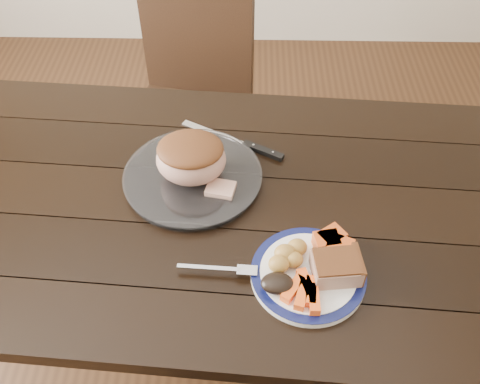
{
  "coord_description": "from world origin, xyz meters",
  "views": [
    {
      "loc": [
        0.1,
        -0.9,
        1.74
      ],
      "look_at": [
        0.08,
        -0.02,
        0.8
      ],
      "focal_mm": 40.0,
      "sensor_mm": 36.0,
      "label": 1
    }
  ],
  "objects_px": {
    "dining_table": "(210,223)",
    "pork_slice": "(336,268)",
    "roast_joint": "(191,159)",
    "carving_knife": "(250,146)",
    "serving_platter": "(193,178)",
    "dinner_plate": "(308,275)",
    "fork": "(223,269)",
    "chair_far": "(191,95)"
  },
  "relations": [
    {
      "from": "fork",
      "to": "dining_table",
      "type": "bearing_deg",
      "value": 105.22
    },
    {
      "from": "dining_table",
      "to": "carving_knife",
      "type": "height_order",
      "value": "carving_knife"
    },
    {
      "from": "dining_table",
      "to": "fork",
      "type": "distance_m",
      "value": 0.26
    },
    {
      "from": "dinner_plate",
      "to": "serving_platter",
      "type": "xyz_separation_m",
      "value": [
        -0.28,
        0.29,
        0.0
      ]
    },
    {
      "from": "serving_platter",
      "to": "roast_joint",
      "type": "bearing_deg",
      "value": 104.04
    },
    {
      "from": "serving_platter",
      "to": "dinner_plate",
      "type": "bearing_deg",
      "value": -46.56
    },
    {
      "from": "fork",
      "to": "roast_joint",
      "type": "height_order",
      "value": "roast_joint"
    },
    {
      "from": "dinner_plate",
      "to": "carving_knife",
      "type": "xyz_separation_m",
      "value": [
        -0.13,
        0.42,
        -0.0
      ]
    },
    {
      "from": "chair_far",
      "to": "serving_platter",
      "type": "height_order",
      "value": "chair_far"
    },
    {
      "from": "dinner_plate",
      "to": "serving_platter",
      "type": "distance_m",
      "value": 0.41
    },
    {
      "from": "chair_far",
      "to": "fork",
      "type": "relative_size",
      "value": 5.22
    },
    {
      "from": "chair_far",
      "to": "pork_slice",
      "type": "relative_size",
      "value": 9.19
    },
    {
      "from": "dining_table",
      "to": "roast_joint",
      "type": "xyz_separation_m",
      "value": [
        -0.04,
        0.07,
        0.17
      ]
    },
    {
      "from": "carving_knife",
      "to": "chair_far",
      "type": "bearing_deg",
      "value": 140.99
    },
    {
      "from": "chair_far",
      "to": "pork_slice",
      "type": "xyz_separation_m",
      "value": [
        0.41,
        -0.97,
        0.27
      ]
    },
    {
      "from": "serving_platter",
      "to": "carving_knife",
      "type": "bearing_deg",
      "value": 40.82
    },
    {
      "from": "fork",
      "to": "carving_knife",
      "type": "relative_size",
      "value": 0.61
    },
    {
      "from": "dinner_plate",
      "to": "pork_slice",
      "type": "xyz_separation_m",
      "value": [
        0.06,
        -0.0,
        0.03
      ]
    },
    {
      "from": "pork_slice",
      "to": "carving_knife",
      "type": "height_order",
      "value": "pork_slice"
    },
    {
      "from": "dining_table",
      "to": "carving_knife",
      "type": "relative_size",
      "value": 5.69
    },
    {
      "from": "carving_knife",
      "to": "dining_table",
      "type": "bearing_deg",
      "value": -89.72
    },
    {
      "from": "dining_table",
      "to": "carving_knife",
      "type": "xyz_separation_m",
      "value": [
        0.1,
        0.19,
        0.1
      ]
    },
    {
      "from": "chair_far",
      "to": "serving_platter",
      "type": "xyz_separation_m",
      "value": [
        0.08,
        -0.67,
        0.23
      ]
    },
    {
      "from": "serving_platter",
      "to": "roast_joint",
      "type": "height_order",
      "value": "roast_joint"
    },
    {
      "from": "pork_slice",
      "to": "carving_knife",
      "type": "distance_m",
      "value": 0.47
    },
    {
      "from": "chair_far",
      "to": "dinner_plate",
      "type": "bearing_deg",
      "value": 123.68
    },
    {
      "from": "roast_joint",
      "to": "pork_slice",
      "type": "bearing_deg",
      "value": -41.73
    },
    {
      "from": "dining_table",
      "to": "chair_far",
      "type": "xyz_separation_m",
      "value": [
        -0.12,
        0.74,
        -0.13
      ]
    },
    {
      "from": "dinner_plate",
      "to": "roast_joint",
      "type": "xyz_separation_m",
      "value": [
        -0.28,
        0.29,
        0.07
      ]
    },
    {
      "from": "chair_far",
      "to": "roast_joint",
      "type": "relative_size",
      "value": 5.28
    },
    {
      "from": "serving_platter",
      "to": "fork",
      "type": "bearing_deg",
      "value": -72.52
    },
    {
      "from": "dining_table",
      "to": "serving_platter",
      "type": "xyz_separation_m",
      "value": [
        -0.04,
        0.07,
        0.1
      ]
    },
    {
      "from": "pork_slice",
      "to": "carving_knife",
      "type": "xyz_separation_m",
      "value": [
        -0.19,
        0.43,
        -0.04
      ]
    },
    {
      "from": "fork",
      "to": "roast_joint",
      "type": "xyz_separation_m",
      "value": [
        -0.09,
        0.29,
        0.05
      ]
    },
    {
      "from": "dining_table",
      "to": "roast_joint",
      "type": "relative_size",
      "value": 9.41
    },
    {
      "from": "dinner_plate",
      "to": "pork_slice",
      "type": "distance_m",
      "value": 0.07
    },
    {
      "from": "dinner_plate",
      "to": "fork",
      "type": "relative_size",
      "value": 1.43
    },
    {
      "from": "dining_table",
      "to": "dinner_plate",
      "type": "relative_size",
      "value": 6.52
    },
    {
      "from": "serving_platter",
      "to": "fork",
      "type": "height_order",
      "value": "fork"
    },
    {
      "from": "fork",
      "to": "carving_knife",
      "type": "xyz_separation_m",
      "value": [
        0.06,
        0.42,
        -0.01
      ]
    },
    {
      "from": "pork_slice",
      "to": "fork",
      "type": "height_order",
      "value": "pork_slice"
    },
    {
      "from": "dining_table",
      "to": "pork_slice",
      "type": "xyz_separation_m",
      "value": [
        0.29,
        -0.23,
        0.14
      ]
    }
  ]
}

